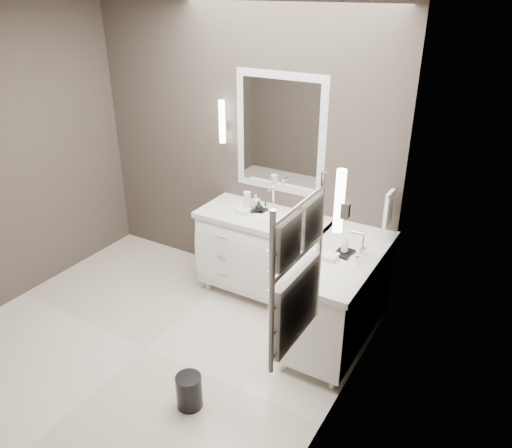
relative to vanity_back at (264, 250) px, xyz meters
The scene contains 18 objects.
floor 1.39m from the vanity_back, 110.17° to the right, with size 3.20×3.00×0.01m, color beige.
wall_back 1.01m from the vanity_back, 148.11° to the left, with size 3.20×0.01×2.70m, color #413934.
wall_right 1.89m from the vanity_back, 46.69° to the right, with size 0.01×3.00×2.70m, color #413934.
vanity_back is the anchor object (origin of this frame).
vanity_right 0.93m from the vanity_back, 20.38° to the right, with size 0.59×1.24×0.97m.
mirror_back 1.10m from the vanity_back, 90.00° to the left, with size 0.90×0.02×1.10m.
mirror_right 1.62m from the vanity_back, 20.48° to the right, with size 0.02×0.90×1.10m.
sconce_back 1.27m from the vanity_back, 160.98° to the left, with size 0.06×0.06×0.40m.
sconce_right 1.84m from the vanity_back, 43.07° to the right, with size 0.06×0.06×0.40m.
towel_bar_corner 1.26m from the vanity_back, ahead, with size 0.03×0.22×0.30m.
towel_ladder 2.16m from the vanity_back, 55.90° to the right, with size 0.06×0.58×0.90m.
waste_bin 1.60m from the vanity_back, 80.71° to the right, with size 0.19×0.19×0.26m, color black.
amenity_tray_back 0.39m from the vanity_back, 158.59° to the left, with size 0.16×0.12×0.02m, color black.
amenity_tray_right 1.03m from the vanity_back, 19.72° to the right, with size 0.12×0.17×0.02m, color black.
water_bottle 0.50m from the vanity_back, behind, with size 0.07×0.07×0.19m, color silver.
soap_bottle_a 0.48m from the vanity_back, 155.47° to the left, with size 0.06×0.06×0.13m, color white.
soap_bottle_b 0.44m from the vanity_back, behind, with size 0.07×0.07×0.09m, color black.
soap_bottle_c 1.06m from the vanity_back, 19.72° to the right, with size 0.06×0.06×0.15m, color white.
Camera 1 is at (2.48, -2.40, 2.78)m, focal length 35.00 mm.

